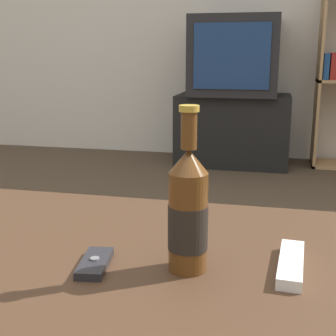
{
  "coord_description": "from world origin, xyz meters",
  "views": [
    {
      "loc": [
        0.27,
        -0.74,
        0.81
      ],
      "look_at": [
        0.04,
        0.29,
        0.55
      ],
      "focal_mm": 50.0,
      "sensor_mm": 36.0,
      "label": 1
    }
  ],
  "objects_px": {
    "television": "(235,56)",
    "cell_phone": "(95,263)",
    "beer_bottle": "(188,212)",
    "tv_stand": "(233,130)",
    "remote_control": "(291,264)"
  },
  "relations": [
    {
      "from": "television",
      "to": "cell_phone",
      "type": "xyz_separation_m",
      "value": [
        0.0,
        -2.75,
        -0.33
      ]
    },
    {
      "from": "television",
      "to": "beer_bottle",
      "type": "relative_size",
      "value": 2.19
    },
    {
      "from": "tv_stand",
      "to": "remote_control",
      "type": "bearing_deg",
      "value": -82.99
    },
    {
      "from": "television",
      "to": "remote_control",
      "type": "bearing_deg",
      "value": -82.98
    },
    {
      "from": "television",
      "to": "remote_control",
      "type": "xyz_separation_m",
      "value": [
        0.33,
        -2.69,
        -0.33
      ]
    },
    {
      "from": "tv_stand",
      "to": "remote_control",
      "type": "relative_size",
      "value": 4.81
    },
    {
      "from": "television",
      "to": "cell_phone",
      "type": "bearing_deg",
      "value": -89.94
    },
    {
      "from": "tv_stand",
      "to": "beer_bottle",
      "type": "relative_size",
      "value": 2.91
    },
    {
      "from": "television",
      "to": "cell_phone",
      "type": "height_order",
      "value": "television"
    },
    {
      "from": "beer_bottle",
      "to": "television",
      "type": "bearing_deg",
      "value": 93.35
    },
    {
      "from": "tv_stand",
      "to": "cell_phone",
      "type": "distance_m",
      "value": 2.77
    },
    {
      "from": "television",
      "to": "remote_control",
      "type": "distance_m",
      "value": 2.73
    },
    {
      "from": "tv_stand",
      "to": "television",
      "type": "distance_m",
      "value": 0.53
    },
    {
      "from": "television",
      "to": "tv_stand",
      "type": "bearing_deg",
      "value": 90.0
    },
    {
      "from": "tv_stand",
      "to": "remote_control",
      "type": "xyz_separation_m",
      "value": [
        0.33,
        -2.69,
        0.2
      ]
    }
  ]
}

